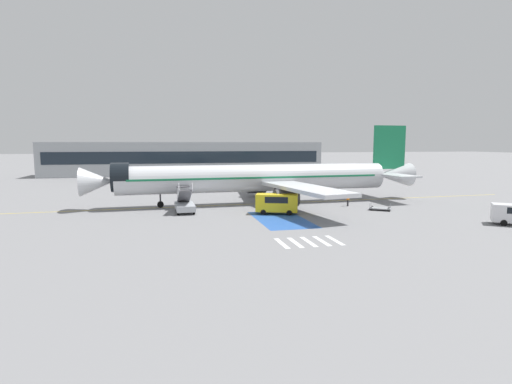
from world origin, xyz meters
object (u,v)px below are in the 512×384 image
boarding_stairs_forward (185,204)px  fuel_tanker (270,176)px  baggage_cart (380,208)px  airliner (261,178)px  ground_crew_1 (348,198)px  terminal_building (188,158)px  service_van_0 (277,202)px  ground_crew_0 (291,200)px

boarding_stairs_forward → fuel_tanker: boarding_stairs_forward is taller
boarding_stairs_forward → baggage_cart: (24.02, -4.08, -0.71)m
airliner → baggage_cart: 16.21m
fuel_tanker → ground_crew_1: bearing=176.1°
fuel_tanker → terminal_building: (-14.77, 31.70, 2.64)m
boarding_stairs_forward → service_van_0: size_ratio=1.00×
airliner → ground_crew_0: bearing=-142.5°
airliner → terminal_building: airliner is taller
ground_crew_1 → terminal_building: (-17.42, 61.83, 3.28)m
airliner → service_van_0: 8.59m
baggage_cart → ground_crew_0: ground_crew_0 is taller
fuel_tanker → ground_crew_1: size_ratio=5.36×
ground_crew_1 → terminal_building: 64.32m
fuel_tanker → ground_crew_1: (2.64, -30.14, -0.64)m
baggage_cart → ground_crew_1: 4.77m
ground_crew_0 → ground_crew_1: size_ratio=0.96×
fuel_tanker → ground_crew_0: (-4.99, -29.19, -0.69)m
baggage_cart → ground_crew_0: size_ratio=1.72×
ground_crew_1 → baggage_cart: bearing=-90.4°
baggage_cart → ground_crew_1: (-2.48, 4.00, 0.80)m
fuel_tanker → ground_crew_0: bearing=161.3°
fuel_tanker → terminal_building: 35.07m
ground_crew_0 → ground_crew_1: ground_crew_1 is taller
airliner → ground_crew_1: (10.74, -4.77, -2.53)m
fuel_tanker → ground_crew_1: 30.26m
baggage_cart → terminal_building: size_ratio=0.04×
boarding_stairs_forward → ground_crew_0: 13.93m
service_van_0 → ground_crew_1: bearing=127.9°
boarding_stairs_forward → terminal_building: size_ratio=0.07×
boarding_stairs_forward → ground_crew_0: size_ratio=3.03×
baggage_cart → ground_crew_0: (-10.12, 4.94, 0.75)m
airliner → terminal_building: 57.46m
service_van_0 → ground_crew_1: size_ratio=2.91×
fuel_tanker → airliner: bearing=153.3°
service_van_0 → terminal_building: size_ratio=0.07×
boarding_stairs_forward → terminal_building: terminal_building is taller
ground_crew_0 → boarding_stairs_forward: bearing=18.0°
fuel_tanker → baggage_cart: fuel_tanker is taller
boarding_stairs_forward → ground_crew_0: boarding_stairs_forward is taller
fuel_tanker → ground_crew_1: fuel_tanker is taller
baggage_cart → terminal_building: 68.89m
boarding_stairs_forward → fuel_tanker: bearing=56.3°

